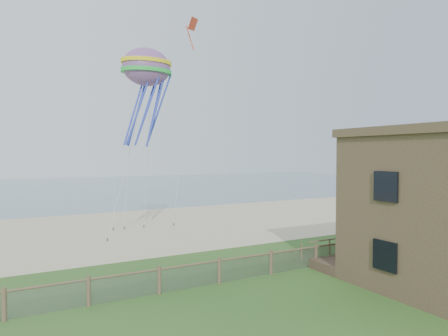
# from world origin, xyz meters

# --- Properties ---
(ground) EXTENTS (160.00, 160.00, 0.00)m
(ground) POSITION_xyz_m (0.00, 0.00, 0.00)
(ground) COLOR #28511C
(ground) RESTS_ON ground
(sand_beach) EXTENTS (72.00, 20.00, 0.02)m
(sand_beach) POSITION_xyz_m (0.00, 22.00, 0.00)
(sand_beach) COLOR #C1AF8B
(sand_beach) RESTS_ON ground
(ocean) EXTENTS (160.00, 68.00, 0.02)m
(ocean) POSITION_xyz_m (0.00, 66.00, 0.00)
(ocean) COLOR slate
(ocean) RESTS_ON ground
(chainlink_fence) EXTENTS (36.20, 0.20, 1.25)m
(chainlink_fence) POSITION_xyz_m (0.00, 6.00, 0.55)
(chainlink_fence) COLOR brown
(chainlink_fence) RESTS_ON ground
(motel_deck) EXTENTS (15.00, 2.00, 0.50)m
(motel_deck) POSITION_xyz_m (13.00, 5.00, 0.25)
(motel_deck) COLOR brown
(motel_deck) RESTS_ON ground
(picnic_table) EXTENTS (2.19, 1.82, 0.82)m
(picnic_table) POSITION_xyz_m (8.28, 5.00, 0.41)
(picnic_table) COLOR brown
(picnic_table) RESTS_ON ground
(octopus_kite) EXTENTS (3.69, 2.85, 6.96)m
(octopus_kite) POSITION_xyz_m (-0.68, 14.93, 10.11)
(octopus_kite) COLOR #DD4B22
(kite_red) EXTENTS (1.54, 1.74, 2.08)m
(kite_red) POSITION_xyz_m (3.79, 17.46, 15.59)
(kite_red) COLOR red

